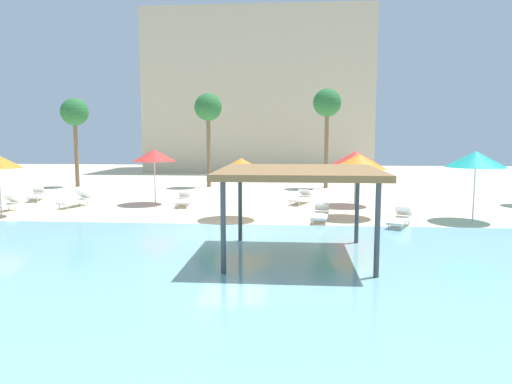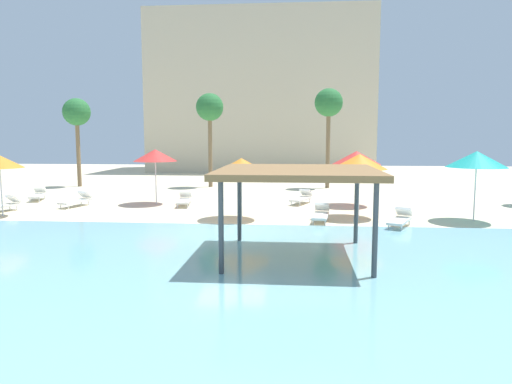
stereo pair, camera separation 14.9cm
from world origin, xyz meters
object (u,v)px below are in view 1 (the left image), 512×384
object	(u,v)px
shade_pavilion	(299,174)
beach_umbrella_red_3	(356,158)
lounge_chair_3	(76,200)
lounge_chair_5	(36,194)
beach_umbrella_red_2	(154,155)
beach_umbrella_orange_6	(241,166)
beach_umbrella_teal_4	(476,159)
lounge_chair_6	(400,219)
beach_umbrella_orange_5	(359,161)
lounge_chair_1	(1,205)
palm_tree_1	(327,105)
palm_tree_0	(208,109)
palm_tree_2	(75,114)
lounge_chair_0	(321,214)
lounge_chair_4	(301,197)
lounge_chair_2	(184,199)

from	to	relation	value
shade_pavilion	beach_umbrella_red_3	distance (m)	11.24
lounge_chair_3	lounge_chair_5	xyz separation A→B (m)	(-3.24, 2.05, 0.00)
beach_umbrella_red_2	lounge_chair_5	size ratio (longest dim) A/B	1.45
beach_umbrella_red_3	beach_umbrella_orange_6	size ratio (longest dim) A/B	1.06
beach_umbrella_teal_4	lounge_chair_6	bearing A→B (deg)	-154.83
beach_umbrella_red_2	beach_umbrella_orange_5	bearing A→B (deg)	-18.26
shade_pavilion	lounge_chair_3	xyz separation A→B (m)	(-11.19, 9.33, -2.16)
shade_pavilion	beach_umbrella_orange_5	size ratio (longest dim) A/B	1.64
lounge_chair_1	lounge_chair_5	distance (m)	4.01
palm_tree_1	palm_tree_0	bearing A→B (deg)	179.79
palm_tree_0	shade_pavilion	bearing A→B (deg)	-72.31
lounge_chair_1	palm_tree_2	size ratio (longest dim) A/B	0.32
beach_umbrella_teal_4	palm_tree_0	xyz separation A→B (m)	(-13.51, 12.37, 2.75)
lounge_chair_0	beach_umbrella_orange_5	bearing A→B (deg)	130.99
beach_umbrella_orange_6	lounge_chair_5	bearing A→B (deg)	157.24
beach_umbrella_orange_5	lounge_chair_4	xyz separation A→B (m)	(-2.44, 4.06, -2.14)
lounge_chair_3	lounge_chair_1	bearing A→B (deg)	-38.08
palm_tree_2	beach_umbrella_red_3	bearing A→B (deg)	-22.73
shade_pavilion	lounge_chair_5	distance (m)	18.50
palm_tree_2	palm_tree_0	bearing A→B (deg)	3.34
lounge_chair_4	palm_tree_0	world-z (taller)	palm_tree_0
shade_pavilion	palm_tree_1	distance (m)	19.40
shade_pavilion	beach_umbrella_teal_4	distance (m)	10.00
shade_pavilion	lounge_chair_1	distance (m)	15.93
beach_umbrella_red_3	lounge_chair_3	size ratio (longest dim) A/B	1.41
beach_umbrella_orange_5	lounge_chair_6	world-z (taller)	beach_umbrella_orange_5
lounge_chair_0	palm_tree_1	xyz separation A→B (m)	(1.05, 12.97, 5.28)
beach_umbrella_red_2	lounge_chair_6	world-z (taller)	beach_umbrella_red_2
palm_tree_1	palm_tree_2	size ratio (longest dim) A/B	1.09
beach_umbrella_red_3	lounge_chair_2	bearing A→B (deg)	-174.80
palm_tree_1	palm_tree_2	distance (m)	17.44
beach_umbrella_red_2	palm_tree_1	bearing A→B (deg)	41.83
lounge_chair_5	lounge_chair_4	bearing A→B (deg)	72.13
beach_umbrella_red_3	palm_tree_2	bearing A→B (deg)	157.27
palm_tree_1	palm_tree_2	world-z (taller)	palm_tree_1
lounge_chair_3	palm_tree_0	size ratio (longest dim) A/B	0.31
beach_umbrella_orange_6	palm_tree_0	world-z (taller)	palm_tree_0
beach_umbrella_red_3	beach_umbrella_teal_4	xyz separation A→B (m)	(4.43, -4.13, 0.15)
beach_umbrella_orange_5	lounge_chair_1	distance (m)	16.77
beach_umbrella_red_3	palm_tree_0	distance (m)	12.59
beach_umbrella_red_2	lounge_chair_4	world-z (taller)	beach_umbrella_red_2
beach_umbrella_orange_5	lounge_chair_4	size ratio (longest dim) A/B	1.42
lounge_chair_5	lounge_chair_6	distance (m)	19.53
beach_umbrella_orange_5	lounge_chair_0	bearing A→B (deg)	-145.82
lounge_chair_2	beach_umbrella_orange_6	bearing A→B (deg)	34.93
lounge_chair_2	lounge_chair_5	size ratio (longest dim) A/B	0.98
lounge_chair_0	palm_tree_0	size ratio (longest dim) A/B	0.30
beach_umbrella_orange_6	lounge_chair_1	bearing A→B (deg)	174.73
beach_umbrella_orange_5	lounge_chair_1	bearing A→B (deg)	179.39
shade_pavilion	lounge_chair_1	size ratio (longest dim) A/B	2.32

